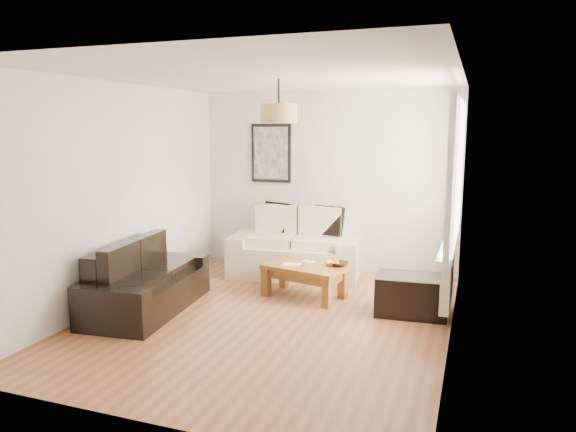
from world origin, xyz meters
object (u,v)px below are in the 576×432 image
(sofa_leather, at_px, (147,279))
(coffee_table, at_px, (304,281))
(ottoman, at_px, (411,295))
(loveseat_cream, at_px, (296,244))

(sofa_leather, height_order, coffee_table, sofa_leather)
(coffee_table, bearing_deg, sofa_leather, -146.08)
(sofa_leather, relative_size, coffee_table, 1.73)
(coffee_table, bearing_deg, ottoman, -7.78)
(coffee_table, distance_m, ottoman, 1.34)
(loveseat_cream, height_order, ottoman, loveseat_cream)
(sofa_leather, bearing_deg, ottoman, -78.97)
(loveseat_cream, relative_size, sofa_leather, 1.06)
(sofa_leather, distance_m, coffee_table, 1.88)
(loveseat_cream, distance_m, coffee_table, 1.06)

